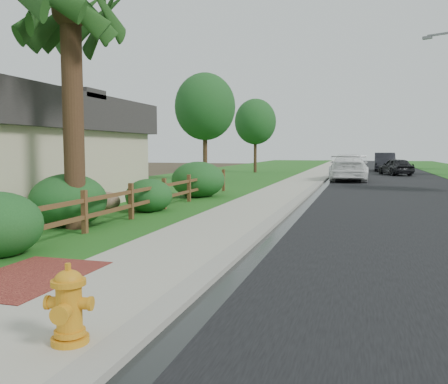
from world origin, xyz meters
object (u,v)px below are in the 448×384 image
(white_suv, at_px, (349,167))
(dark_car_mid, at_px, (396,167))
(fire_hydrant, at_px, (69,307))
(palm_tree, at_px, (70,9))
(ranch_fence, at_px, (149,196))

(white_suv, distance_m, dark_car_mid, 8.47)
(white_suv, bearing_deg, fire_hydrant, 84.90)
(palm_tree, distance_m, white_suv, 22.76)
(dark_car_mid, bearing_deg, ranch_fence, 51.35)
(palm_tree, height_order, fire_hydrant, palm_tree)
(white_suv, relative_size, dark_car_mid, 1.50)
(ranch_fence, xyz_separation_m, dark_car_mid, (9.02, 26.22, 0.07))
(ranch_fence, xyz_separation_m, white_suv, (5.60, 18.47, 0.26))
(ranch_fence, relative_size, white_suv, 2.87)
(ranch_fence, bearing_deg, palm_tree, -103.57)
(ranch_fence, height_order, white_suv, white_suv)
(dark_car_mid, bearing_deg, white_suv, 46.50)
(dark_car_mid, bearing_deg, palm_tree, 51.88)
(ranch_fence, relative_size, dark_car_mid, 4.31)
(palm_tree, relative_size, white_suv, 1.12)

